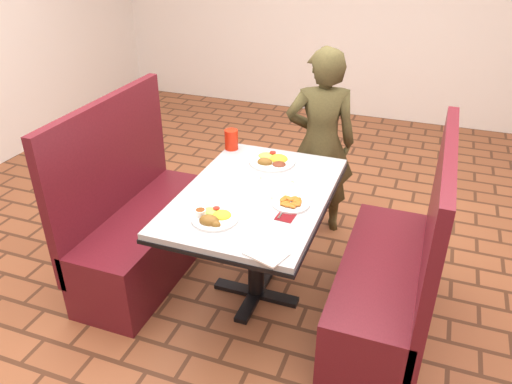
# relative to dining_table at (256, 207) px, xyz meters

# --- Properties ---
(dining_table) EXTENTS (0.81, 1.21, 0.75)m
(dining_table) POSITION_rel_dining_table_xyz_m (0.00, 0.00, 0.00)
(dining_table) COLOR #AFB2B4
(dining_table) RESTS_ON ground
(booth_bench_left) EXTENTS (0.47, 1.20, 1.17)m
(booth_bench_left) POSITION_rel_dining_table_xyz_m (-0.80, 0.00, -0.32)
(booth_bench_left) COLOR maroon
(booth_bench_left) RESTS_ON ground
(booth_bench_right) EXTENTS (0.47, 1.20, 1.17)m
(booth_bench_right) POSITION_rel_dining_table_xyz_m (0.80, 0.00, -0.32)
(booth_bench_right) COLOR maroon
(booth_bench_right) RESTS_ON ground
(diner_person) EXTENTS (0.58, 0.47, 1.38)m
(diner_person) POSITION_rel_dining_table_xyz_m (0.15, 0.92, 0.04)
(diner_person) COLOR brown
(diner_person) RESTS_ON ground
(near_dinner_plate) EXTENTS (0.24, 0.24, 0.07)m
(near_dinner_plate) POSITION_rel_dining_table_xyz_m (-0.10, -0.35, 0.12)
(near_dinner_plate) COLOR white
(near_dinner_plate) RESTS_ON dining_table
(far_dinner_plate) EXTENTS (0.29, 0.29, 0.07)m
(far_dinner_plate) POSITION_rel_dining_table_xyz_m (-0.03, 0.39, 0.12)
(far_dinner_plate) COLOR white
(far_dinner_plate) RESTS_ON dining_table
(plantain_plate) EXTENTS (0.20, 0.20, 0.03)m
(plantain_plate) POSITION_rel_dining_table_xyz_m (0.23, -0.07, 0.11)
(plantain_plate) COLOR white
(plantain_plate) RESTS_ON dining_table
(maroon_napkin) EXTENTS (0.10, 0.10, 0.00)m
(maroon_napkin) POSITION_rel_dining_table_xyz_m (0.24, -0.20, 0.10)
(maroon_napkin) COLOR maroon
(maroon_napkin) RESTS_ON dining_table
(spoon_utensil) EXTENTS (0.01, 0.14, 0.00)m
(spoon_utensil) POSITION_rel_dining_table_xyz_m (0.21, -0.16, 0.10)
(spoon_utensil) COLOR silver
(spoon_utensil) RESTS_ON dining_table
(red_tumbler) EXTENTS (0.09, 0.09, 0.13)m
(red_tumbler) POSITION_rel_dining_table_xyz_m (-0.36, 0.50, 0.16)
(red_tumbler) COLOR red
(red_tumbler) RESTS_ON dining_table
(paper_napkin) EXTENTS (0.21, 0.18, 0.01)m
(paper_napkin) POSITION_rel_dining_table_xyz_m (0.25, -0.54, 0.10)
(paper_napkin) COLOR white
(paper_napkin) RESTS_ON dining_table
(knife_utensil) EXTENTS (0.03, 0.15, 0.00)m
(knife_utensil) POSITION_rel_dining_table_xyz_m (-0.06, -0.37, 0.11)
(knife_utensil) COLOR silver
(knife_utensil) RESTS_ON dining_table
(fork_utensil) EXTENTS (0.06, 0.13, 0.00)m
(fork_utensil) POSITION_rel_dining_table_xyz_m (-0.08, -0.39, 0.11)
(fork_utensil) COLOR silver
(fork_utensil) RESTS_ON dining_table
(lettuce_shreds) EXTENTS (0.28, 0.32, 0.00)m
(lettuce_shreds) POSITION_rel_dining_table_xyz_m (0.04, 0.06, 0.10)
(lettuce_shreds) COLOR #8ACE52
(lettuce_shreds) RESTS_ON dining_table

